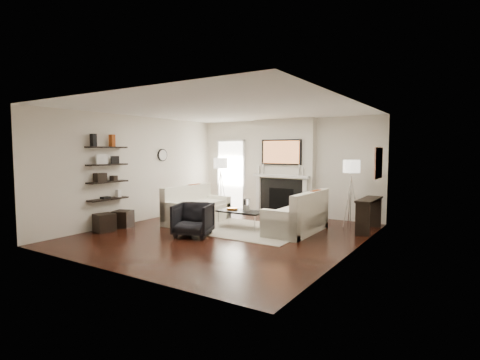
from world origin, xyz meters
The scene contains 71 objects.
room_envelope centered at (0.00, 0.00, 1.35)m, with size 6.00×6.00×6.00m.
chimney_breast centered at (0.00, 2.88, 1.35)m, with size 1.80×0.25×2.70m, color silver.
fireplace_surround centered at (0.00, 2.74, 0.52)m, with size 1.30×0.02×1.04m, color black.
firebox centered at (0.00, 2.73, 0.45)m, with size 0.75×0.02×0.65m, color black.
mantel_pilaster_l centered at (-0.72, 2.71, 0.55)m, with size 0.12×0.08×1.10m, color white.
mantel_pilaster_r centered at (0.72, 2.71, 0.55)m, with size 0.12×0.08×1.10m, color white.
mantel_shelf centered at (0.00, 2.69, 1.12)m, with size 1.70×0.18×0.07m, color white.
tv_body centered at (0.00, 2.71, 1.78)m, with size 1.20×0.06×0.70m, color black.
tv_screen centered at (0.00, 2.68, 1.78)m, with size 1.10×0.01×0.62m, color #BF723F.
candlestick_l_tall centered at (-0.55, 2.70, 1.30)m, with size 0.04×0.04×0.30m, color silver.
candlestick_l_short centered at (-0.68, 2.70, 1.27)m, with size 0.04×0.04×0.24m, color silver.
candlestick_r_tall centered at (0.55, 2.70, 1.30)m, with size 0.04×0.04×0.30m, color silver.
candlestick_r_short centered at (0.68, 2.70, 1.27)m, with size 0.04×0.04×0.24m, color silver.
hallway_panel centered at (-1.85, 2.98, 1.05)m, with size 0.90×0.02×2.10m, color white.
door_trim_l centered at (-2.33, 2.96, 1.05)m, with size 0.06×0.06×2.16m, color white.
door_trim_r centered at (-1.37, 2.96, 1.05)m, with size 0.06×0.06×2.16m, color white.
door_trim_top centered at (-1.85, 2.96, 2.13)m, with size 1.02×0.06×0.06m, color white.
rug centered at (0.19, 0.64, 0.01)m, with size 2.60×2.00×0.01m, color #B9AD97.
loveseat_left_base centered at (-1.37, 0.72, 0.21)m, with size 0.85×1.80×0.42m, color white.
loveseat_left_back centered at (-1.70, 0.72, 0.53)m, with size 0.18×1.80×0.80m, color white.
loveseat_left_arm_n centered at (-1.37, -0.09, 0.30)m, with size 0.85×0.18×0.60m, color white.
loveseat_left_arm_s centered at (-1.37, 1.53, 0.30)m, with size 0.85×0.18×0.60m, color white.
loveseat_left_cushion centered at (-1.32, 0.72, 0.47)m, with size 0.63×1.44×0.10m, color white.
pillow_left_orange centered at (-1.70, 1.02, 0.73)m, with size 0.10×0.42×0.42m, color #993F12.
pillow_left_charcoal centered at (-1.70, 0.42, 0.72)m, with size 0.10×0.40×0.40m, color black.
loveseat_right_base centered at (1.22, 1.02, 0.21)m, with size 0.85×1.80×0.42m, color white.
loveseat_right_back centered at (1.56, 1.02, 0.53)m, with size 0.18×1.80×0.80m, color white.
loveseat_right_arm_n centered at (1.22, 0.21, 0.30)m, with size 0.85×0.18×0.60m, color white.
loveseat_right_arm_s centered at (1.22, 1.83, 0.30)m, with size 0.85×0.18×0.60m, color white.
loveseat_right_cushion centered at (1.17, 1.02, 0.47)m, with size 0.63×1.44×0.10m, color white.
pillow_right_orange centered at (1.56, 1.32, 0.73)m, with size 0.10×0.42×0.42m, color #993F12.
pillow_right_charcoal centered at (1.56, 0.72, 0.72)m, with size 0.10×0.40×0.40m, color black.
coffee_table centered at (-0.04, 0.70, 0.40)m, with size 1.10×0.55×0.04m, color black.
coffee_leg_nw centered at (-0.54, 0.48, 0.19)m, with size 0.02×0.02×0.38m, color silver.
coffee_leg_ne centered at (0.46, 0.48, 0.19)m, with size 0.02×0.02×0.38m, color silver.
coffee_leg_sw centered at (-0.54, 0.92, 0.19)m, with size 0.02×0.02×0.38m, color silver.
coffee_leg_se centered at (0.46, 0.92, 0.19)m, with size 0.02×0.02×0.38m, color silver.
hurricane_glass centered at (0.11, 0.70, 0.56)m, with size 0.17×0.17×0.30m, color white.
hurricane_candle centered at (0.11, 0.70, 0.50)m, with size 0.09×0.09×0.14m, color white.
copper_bowl centered at (-0.29, 0.70, 0.45)m, with size 0.26×0.26×0.04m, color #B7631E.
armchair centered at (-0.49, -0.50, 0.39)m, with size 0.75×0.70×0.77m, color black.
lamp_left_post centered at (-1.85, 2.42, 0.60)m, with size 0.02×0.02×1.20m, color silver.
lamp_left_shade centered at (-1.85, 2.42, 1.45)m, with size 0.40×0.40×0.30m, color white.
lamp_left_leg_a centered at (-1.74, 2.42, 0.60)m, with size 0.02×0.02×1.25m, color silver.
lamp_left_leg_b centered at (-1.91, 2.52, 0.60)m, with size 0.02×0.02×1.25m, color silver.
lamp_left_leg_c centered at (-1.91, 2.33, 0.60)m, with size 0.02×0.02×1.25m, color silver.
lamp_right_post centered at (2.05, 2.35, 0.60)m, with size 0.02×0.02×1.20m, color silver.
lamp_right_shade centered at (2.05, 2.35, 1.45)m, with size 0.40×0.40×0.30m, color white.
lamp_right_leg_a centered at (2.16, 2.35, 0.60)m, with size 0.02×0.02×1.25m, color silver.
lamp_right_leg_b centered at (2.00, 2.44, 0.60)m, with size 0.02×0.02×1.25m, color silver.
lamp_right_leg_c centered at (1.99, 2.25, 0.60)m, with size 0.02×0.02×1.25m, color silver.
console_top centered at (2.57, 1.98, 0.73)m, with size 0.35×1.20×0.04m, color black.
console_leg_n centered at (2.57, 1.43, 0.35)m, with size 0.30×0.04×0.71m, color black.
console_leg_s centered at (2.57, 2.53, 0.35)m, with size 0.30×0.04×0.71m, color black.
wall_art centered at (2.73, 2.05, 1.55)m, with size 0.03×0.70×0.70m, color tan.
shelf_bottom centered at (-2.62, -1.00, 0.70)m, with size 0.25×1.00×0.04m, color black.
shelf_lower centered at (-2.62, -1.00, 1.10)m, with size 0.25×1.00×0.04m, color black.
shelf_upper centered at (-2.62, -1.00, 1.50)m, with size 0.25×1.00×0.04m, color black.
shelf_top centered at (-2.62, -1.00, 1.90)m, with size 0.25×1.00×0.04m, color black.
decor_magfile_a centered at (-2.62, -1.35, 2.06)m, with size 0.12×0.10×0.28m, color black.
decor_magfile_b centered at (-2.62, -0.85, 2.06)m, with size 0.12×0.10×0.28m, color #993F12.
decor_frame_a centered at (-2.62, -1.14, 1.63)m, with size 0.04×0.30×0.22m, color white.
decor_frame_b centered at (-2.62, -0.78, 1.61)m, with size 0.04×0.22×0.18m, color black.
decor_wine_rack centered at (-2.62, -1.20, 1.22)m, with size 0.18×0.25×0.20m, color black.
decor_box_small centered at (-2.62, -0.83, 1.18)m, with size 0.15×0.12×0.12m, color black.
decor_books centered at (-2.62, -1.08, 0.74)m, with size 0.14×0.20×0.05m, color black.
decor_box_tall centered at (-2.62, -0.71, 0.81)m, with size 0.10×0.10×0.18m, color white.
clock_rim centered at (-2.73, 0.90, 1.70)m, with size 0.34×0.34×0.04m, color black.
clock_face centered at (-2.71, 0.90, 1.70)m, with size 0.29×0.29×0.01m, color white.
ottoman_near centered at (-2.47, -0.71, 0.20)m, with size 0.40×0.40×0.40m, color black.
ottoman_far centered at (-2.47, -1.24, 0.20)m, with size 0.40×0.40×0.40m, color black.
Camera 1 is at (4.62, -6.61, 1.84)m, focal length 28.00 mm.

